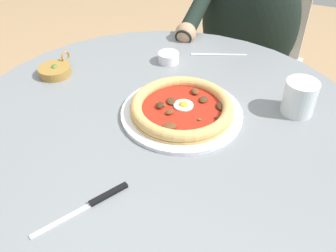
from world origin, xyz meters
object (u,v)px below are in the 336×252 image
(ramekin_capers, at_px, (169,57))
(olive_pan, at_px, (55,70))
(pizza_on_plate, at_px, (182,109))
(cafe_chair_diner, at_px, (253,49))
(dining_table, at_px, (163,171))
(diner_person, at_px, (242,65))
(fork_utensil, at_px, (219,55))
(water_glass, at_px, (299,99))
(steak_knife, at_px, (96,201))

(ramekin_capers, height_order, olive_pan, olive_pan)
(pizza_on_plate, relative_size, cafe_chair_diner, 0.34)
(dining_table, height_order, diner_person, diner_person)
(ramekin_capers, height_order, fork_utensil, ramekin_capers)
(water_glass, bearing_deg, olive_pan, 5.62)
(water_glass, xyz_separation_m, steak_knife, (0.32, 0.43, -0.03))
(diner_person, bearing_deg, dining_table, 85.13)
(olive_pan, relative_size, fork_utensil, 0.70)
(pizza_on_plate, bearing_deg, fork_utensil, -91.10)
(water_glass, height_order, steak_knife, water_glass)
(fork_utensil, relative_size, cafe_chair_diner, 0.19)
(olive_pan, relative_size, cafe_chair_diner, 0.13)
(olive_pan, bearing_deg, steak_knife, 132.83)
(fork_utensil, bearing_deg, steak_knife, 84.11)
(pizza_on_plate, distance_m, diner_person, 0.73)
(olive_pan, xyz_separation_m, fork_utensil, (-0.41, -0.28, -0.01))
(pizza_on_plate, height_order, ramekin_capers, pizza_on_plate)
(water_glass, xyz_separation_m, ramekin_capers, (0.39, -0.12, -0.02))
(diner_person, bearing_deg, ramekin_capers, 71.51)
(ramekin_capers, bearing_deg, dining_table, 107.95)
(pizza_on_plate, height_order, water_glass, water_glass)
(pizza_on_plate, height_order, cafe_chair_diner, cafe_chair_diner)
(olive_pan, bearing_deg, fork_utensil, -145.60)
(water_glass, bearing_deg, dining_table, 28.95)
(water_glass, distance_m, fork_utensil, 0.33)
(fork_utensil, bearing_deg, cafe_chair_diner, -94.30)
(pizza_on_plate, bearing_deg, steak_knife, 79.26)
(olive_pan, height_order, cafe_chair_diner, cafe_chair_diner)
(cafe_chair_diner, bearing_deg, water_glass, 106.76)
(cafe_chair_diner, bearing_deg, dining_table, 85.00)
(steak_knife, bearing_deg, dining_table, -95.83)
(water_glass, bearing_deg, cafe_chair_diner, -73.24)
(water_glass, distance_m, ramekin_capers, 0.40)
(pizza_on_plate, distance_m, steak_knife, 0.32)
(dining_table, relative_size, ramekin_capers, 16.46)
(olive_pan, distance_m, fork_utensil, 0.49)
(fork_utensil, distance_m, diner_person, 0.43)
(olive_pan, bearing_deg, diner_person, -123.79)
(ramekin_capers, height_order, diner_person, diner_person)
(diner_person, xyz_separation_m, cafe_chair_diner, (-0.01, -0.14, 0.00))
(diner_person, bearing_deg, olive_pan, 56.21)
(dining_table, height_order, water_glass, water_glass)
(pizza_on_plate, distance_m, olive_pan, 0.40)
(water_glass, height_order, cafe_chair_diner, cafe_chair_diner)
(pizza_on_plate, relative_size, olive_pan, 2.58)
(dining_table, bearing_deg, fork_utensil, -95.94)
(fork_utensil, bearing_deg, dining_table, 84.06)
(pizza_on_plate, distance_m, water_glass, 0.29)
(diner_person, height_order, cafe_chair_diner, diner_person)
(ramekin_capers, xyz_separation_m, fork_utensil, (-0.13, -0.10, -0.01))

